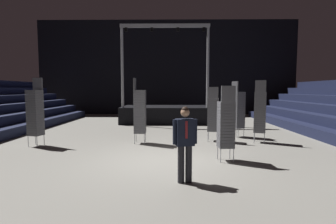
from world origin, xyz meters
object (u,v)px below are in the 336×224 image
object	(u,v)px
chair_stack_mid_right	(260,112)
chair_stack_mid_centre	(238,109)
chair_stack_front_left	(213,114)
chair_stack_mid_left	(226,124)
chair_stack_front_right	(35,112)
chair_stack_rear_left	(140,111)
man_with_tie	(185,140)
stage_riser	(165,113)

from	to	relation	value
chair_stack_mid_right	chair_stack_mid_centre	size ratio (longest dim) A/B	1.00
chair_stack_front_left	chair_stack_mid_centre	size ratio (longest dim) A/B	0.90
chair_stack_front_left	chair_stack_mid_left	distance (m)	3.06
chair_stack_front_right	chair_stack_mid_right	bearing A→B (deg)	-162.23
chair_stack_mid_centre	chair_stack_front_left	bearing A→B (deg)	-77.36
chair_stack_mid_left	chair_stack_front_left	bearing A→B (deg)	84.38
chair_stack_mid_right	chair_stack_rear_left	size ratio (longest dim) A/B	0.97
man_with_tie	chair_stack_front_right	xyz separation A→B (m)	(-5.38, 3.84, 0.30)
chair_stack_front_left	stage_riser	bearing A→B (deg)	119.92
chair_stack_mid_left	chair_stack_mid_centre	size ratio (longest dim) A/B	0.90
chair_stack_rear_left	chair_stack_mid_right	bearing A→B (deg)	93.92
chair_stack_front_right	chair_stack_mid_centre	bearing A→B (deg)	-153.45
chair_stack_mid_centre	chair_stack_rear_left	xyz separation A→B (m)	(-4.21, -1.43, 0.04)
stage_riser	chair_stack_mid_right	world-z (taller)	stage_riser
stage_riser	chair_stack_mid_right	xyz separation A→B (m)	(3.92, -6.61, 0.62)
stage_riser	chair_stack_rear_left	bearing A→B (deg)	-97.16
chair_stack_mid_right	chair_stack_front_right	bearing A→B (deg)	-154.16
chair_stack_front_left	chair_stack_front_right	bearing A→B (deg)	-159.45
chair_stack_mid_left	chair_stack_mid_centre	world-z (taller)	chair_stack_mid_centre
man_with_tie	chair_stack_rear_left	world-z (taller)	chair_stack_rear_left
chair_stack_mid_centre	stage_riser	bearing A→B (deg)	-171.75
man_with_tie	chair_stack_front_right	distance (m)	6.62
chair_stack_mid_right	chair_stack_rear_left	world-z (taller)	chair_stack_rear_left
chair_stack_front_left	chair_stack_mid_centre	bearing A→B (deg)	47.77
chair_stack_mid_centre	chair_stack_rear_left	size ratio (longest dim) A/B	0.97
chair_stack_mid_left	chair_stack_rear_left	bearing A→B (deg)	134.59
chair_stack_mid_centre	chair_stack_front_right	bearing A→B (deg)	-99.66
chair_stack_front_left	chair_stack_mid_centre	world-z (taller)	chair_stack_mid_centre
chair_stack_mid_right	chair_stack_mid_left	bearing A→B (deg)	-104.24
stage_riser	man_with_tie	xyz separation A→B (m)	(0.69, -11.22, 0.36)
chair_stack_front_left	chair_stack_rear_left	distance (m)	3.00
chair_stack_front_right	chair_stack_rear_left	bearing A→B (deg)	-158.99
man_with_tie	chair_stack_mid_centre	distance (m)	6.42
man_with_tie	chair_stack_mid_centre	world-z (taller)	chair_stack_mid_centre
chair_stack_mid_right	man_with_tie	bearing A→B (deg)	-104.28
man_with_tie	chair_stack_mid_left	distance (m)	2.27
man_with_tie	chair_stack_front_left	xyz separation A→B (m)	(1.41, 4.92, 0.13)
chair_stack_mid_right	chair_stack_mid_centre	bearing A→B (deg)	135.61
chair_stack_mid_centre	chair_stack_rear_left	distance (m)	4.44
stage_riser	chair_stack_mid_left	world-z (taller)	stage_riser
stage_riser	chair_stack_front_left	distance (m)	6.66
chair_stack_front_right	chair_stack_mid_right	distance (m)	8.65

